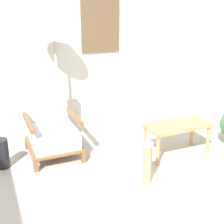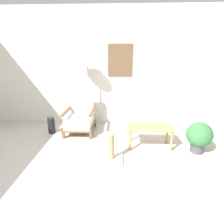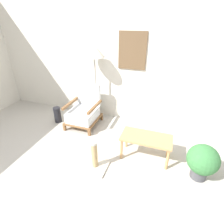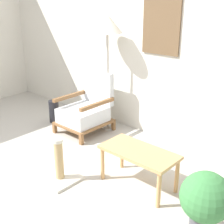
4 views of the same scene
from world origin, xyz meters
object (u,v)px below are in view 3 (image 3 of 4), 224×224
(floor_lamp, at_px, (94,54))
(coffee_table, at_px, (146,140))
(scratching_post, at_px, (95,160))
(armchair, at_px, (84,111))
(vase, at_px, (57,115))
(potted_plant, at_px, (203,161))

(floor_lamp, xyz_separation_m, coffee_table, (1.29, -0.91, -1.13))
(scratching_post, bearing_deg, armchair, 123.82)
(armchair, xyz_separation_m, vase, (-0.63, -0.12, -0.15))
(vase, height_order, scratching_post, scratching_post)
(floor_lamp, height_order, potted_plant, floor_lamp)
(armchair, distance_m, scratching_post, 1.37)
(vase, bearing_deg, scratching_post, -36.10)
(armchair, relative_size, floor_lamp, 0.51)
(floor_lamp, xyz_separation_m, scratching_post, (0.58, -1.41, -1.35))
(armchair, height_order, floor_lamp, floor_lamp)
(coffee_table, bearing_deg, floor_lamp, 144.67)
(potted_plant, distance_m, scratching_post, 1.59)
(armchair, xyz_separation_m, coffee_table, (1.46, -0.63, 0.03))
(floor_lamp, distance_m, potted_plant, 2.66)
(coffee_table, xyz_separation_m, potted_plant, (0.84, -0.17, -0.04))
(vase, distance_m, potted_plant, 3.01)
(potted_plant, xyz_separation_m, scratching_post, (-1.54, -0.33, -0.17))
(armchair, distance_m, potted_plant, 2.43)
(armchair, height_order, scratching_post, armchair)
(floor_lamp, relative_size, coffee_table, 2.06)
(floor_lamp, distance_m, vase, 1.59)
(coffee_table, bearing_deg, potted_plant, -11.32)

